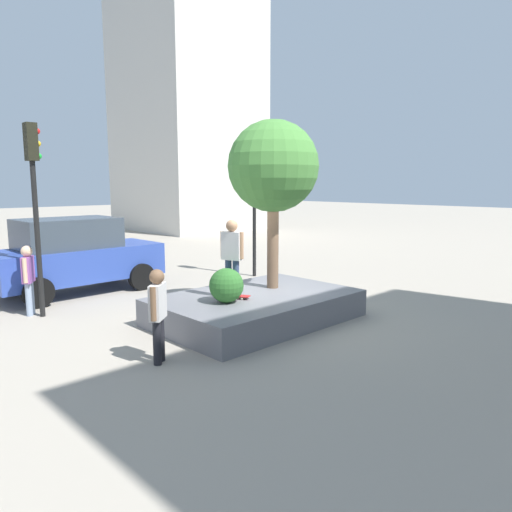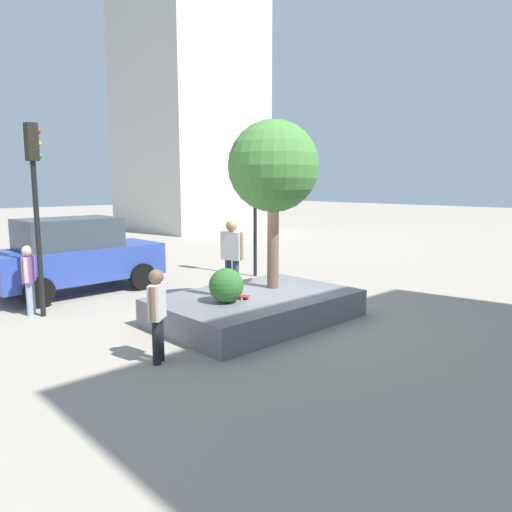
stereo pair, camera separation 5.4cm
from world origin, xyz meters
The scene contains 12 objects.
ground_plane centered at (0.00, 0.00, 0.00)m, with size 120.00×120.00×0.00m, color #9E9384.
planter_ledge centered at (-0.53, -0.06, 0.31)m, with size 4.53×3.00×0.62m, color slate.
plaza_tree centered at (0.28, 0.20, 3.54)m, with size 2.18×2.18×4.04m.
boxwood_shrub centered at (-1.50, -0.16, 1.00)m, with size 0.75×0.75×0.75m, color #2D6628.
skateboard centered at (-1.16, 0.04, 0.68)m, with size 0.57×0.80×0.07m.
skateboarder centered at (-1.16, 0.04, 1.67)m, with size 0.33×0.54×1.68m.
sedan_parked centered at (-2.36, 5.64, 1.11)m, with size 4.73×2.26×2.19m.
traffic_light_corner centered at (3.16, 3.90, 3.18)m, with size 0.35×0.37×4.68m.
traffic_light_median centered at (-3.99, 3.73, 3.09)m, with size 0.34×0.28×4.53m.
pedestrian_crossing centered at (-4.16, 4.07, 0.98)m, with size 0.41×0.50×1.70m.
bystander_watching centered at (-3.60, -0.79, 0.98)m, with size 0.47×0.44×1.69m.
brick_midrise centered at (12.00, 20.01, 9.54)m, with size 7.59×8.64×19.08m, color beige.
Camera 2 is at (-7.89, -7.87, 3.15)m, focal length 33.36 mm.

